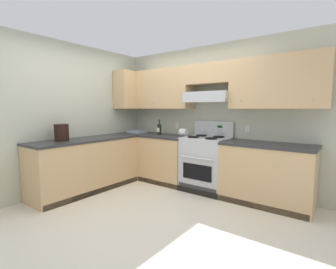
{
  "coord_description": "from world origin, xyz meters",
  "views": [
    {
      "loc": [
        2.37,
        -2.48,
        1.42
      ],
      "look_at": [
        -0.01,
        0.7,
        1.0
      ],
      "focal_mm": 26.21,
      "sensor_mm": 36.0,
      "label": 1
    }
  ],
  "objects": [
    {
      "name": "counter_left_run",
      "position": [
        -1.24,
        -0.0,
        0.45
      ],
      "size": [
        0.63,
        1.91,
        0.91
      ],
      "color": "tan",
      "rests_on": "ground_plane"
    },
    {
      "name": "bucket",
      "position": [
        -1.3,
        -0.4,
        1.05
      ],
      "size": [
        0.23,
        0.23,
        0.27
      ],
      "color": "black",
      "rests_on": "counter_left_run"
    },
    {
      "name": "ground_plane",
      "position": [
        0.0,
        0.0,
        0.0
      ],
      "size": [
        7.04,
        7.04,
        0.0
      ],
      "primitive_type": "plane",
      "color": "beige"
    },
    {
      "name": "bowl",
      "position": [
        -1.28,
        1.28,
        0.93
      ],
      "size": [
        0.34,
        0.28,
        0.06
      ],
      "color": "#9EADB7",
      "rests_on": "counter_back_run"
    },
    {
      "name": "counter_back_run",
      "position": [
        0.23,
        1.24,
        0.45
      ],
      "size": [
        3.6,
        0.65,
        0.91
      ],
      "color": "tan",
      "rests_on": "ground_plane"
    },
    {
      "name": "paper_towel_roll",
      "position": [
        -0.12,
        1.32,
        0.98
      ],
      "size": [
        0.14,
        0.14,
        0.14
      ],
      "color": "white",
      "rests_on": "counter_back_run"
    },
    {
      "name": "stove",
      "position": [
        0.39,
        1.25,
        0.48
      ],
      "size": [
        0.76,
        0.62,
        1.2
      ],
      "color": "#B7BABC",
      "rests_on": "ground_plane"
    },
    {
      "name": "wall_back",
      "position": [
        0.41,
        1.53,
        1.48
      ],
      "size": [
        4.68,
        0.57,
        2.55
      ],
      "color": "#B7BAA3",
      "rests_on": "ground_plane"
    },
    {
      "name": "wall_left",
      "position": [
        -1.59,
        0.23,
        1.34
      ],
      "size": [
        0.47,
        4.0,
        2.55
      ],
      "color": "#B7BAA3",
      "rests_on": "ground_plane"
    },
    {
      "name": "wine_bottle",
      "position": [
        -0.67,
        1.28,
        1.03
      ],
      "size": [
        0.08,
        0.08,
        0.32
      ],
      "color": "black",
      "rests_on": "counter_back_run"
    }
  ]
}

